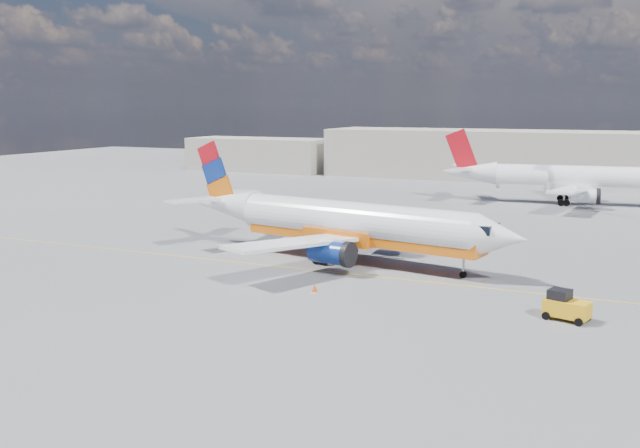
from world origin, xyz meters
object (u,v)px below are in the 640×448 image
at_px(traffic_cone, 315,288).
at_px(gse_tug, 566,306).
at_px(main_jet, 345,223).
at_px(second_jet, 572,179).

bearing_deg(traffic_cone, gse_tug, 1.63).
xyz_separation_m(main_jet, traffic_cone, (1.81, -9.71, -2.77)).
bearing_deg(traffic_cone, second_jet, 77.26).
xyz_separation_m(main_jet, second_jet, (13.42, 41.63, 0.01)).
distance_m(second_jet, traffic_cone, 52.70).
xyz_separation_m(gse_tug, traffic_cone, (-15.77, -0.45, -0.54)).
height_order(gse_tug, traffic_cone, gse_tug).
height_order(second_jet, gse_tug, second_jet).
bearing_deg(second_jet, main_jet, -114.85).
bearing_deg(second_jet, traffic_cone, -109.73).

